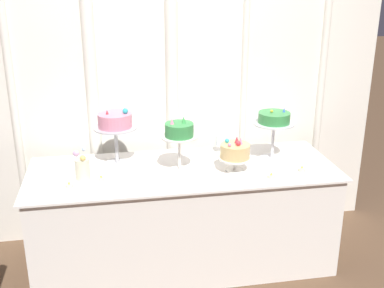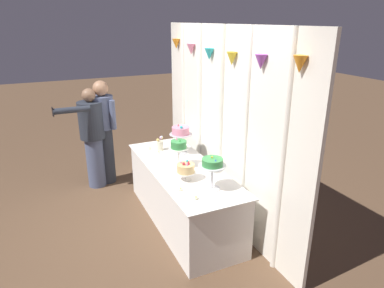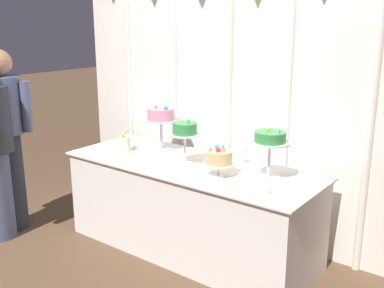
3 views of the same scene
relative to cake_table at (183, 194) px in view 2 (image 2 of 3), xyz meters
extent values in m
plane|color=brown|center=(0.00, -0.10, -0.37)|extent=(24.00, 24.00, 0.00)
cube|color=white|center=(0.00, 0.54, 0.83)|extent=(3.30, 0.04, 2.41)
cylinder|color=white|center=(-1.16, 0.52, 0.83)|extent=(0.06, 0.06, 2.41)
cylinder|color=white|center=(-0.60, 0.52, 0.83)|extent=(0.09, 0.09, 2.41)
cylinder|color=white|center=(0.00, 0.52, 0.83)|extent=(0.10, 0.10, 2.41)
cylinder|color=white|center=(0.57, 0.52, 0.83)|extent=(0.05, 0.05, 2.41)
cylinder|color=white|center=(1.21, 0.52, 0.83)|extent=(0.06, 0.06, 2.41)
cone|color=orange|center=(-1.34, 0.48, 1.74)|extent=(0.12, 0.12, 0.14)
cone|color=pink|center=(-0.81, 0.48, 1.70)|extent=(0.12, 0.12, 0.14)
cone|color=#2DB2B7|center=(-0.27, 0.48, 1.68)|extent=(0.12, 0.12, 0.14)
cone|color=yellow|center=(0.27, 0.48, 1.68)|extent=(0.12, 0.12, 0.14)
cone|color=purple|center=(0.81, 0.48, 1.70)|extent=(0.12, 0.12, 0.14)
cone|color=orange|center=(1.34, 0.48, 1.74)|extent=(0.12, 0.12, 0.14)
cube|color=white|center=(0.00, 0.00, -0.01)|extent=(2.07, 0.74, 0.73)
cube|color=white|center=(0.00, 0.00, 0.37)|extent=(2.12, 0.79, 0.01)
cylinder|color=#B2B2B7|center=(-0.45, 0.17, 0.38)|extent=(0.17, 0.17, 0.01)
cylinder|color=#B2B2B7|center=(-0.45, 0.17, 0.51)|extent=(0.03, 0.03, 0.25)
cylinder|color=#B2B2B7|center=(-0.45, 0.17, 0.64)|extent=(0.30, 0.30, 0.01)
cylinder|color=pink|center=(-0.45, 0.17, 0.70)|extent=(0.23, 0.23, 0.10)
sphere|color=#2DB2B7|center=(-0.37, 0.15, 0.76)|extent=(0.04, 0.04, 0.04)
cone|color=#DB333D|center=(-0.50, 0.16, 0.76)|extent=(0.02, 0.02, 0.03)
cylinder|color=silver|center=(-0.03, -0.03, 0.38)|extent=(0.13, 0.13, 0.01)
cylinder|color=silver|center=(-0.03, -0.03, 0.50)|extent=(0.02, 0.02, 0.23)
cylinder|color=silver|center=(-0.03, -0.03, 0.62)|extent=(0.25, 0.25, 0.01)
cylinder|color=#388E47|center=(-0.03, -0.03, 0.67)|extent=(0.19, 0.19, 0.09)
cone|color=green|center=(0.00, -0.03, 0.73)|extent=(0.03, 0.03, 0.04)
cone|color=pink|center=(-0.08, -0.04, 0.73)|extent=(0.03, 0.03, 0.04)
cylinder|color=silver|center=(0.34, -0.10, 0.38)|extent=(0.12, 0.12, 0.01)
cylinder|color=silver|center=(0.34, -0.10, 0.42)|extent=(0.02, 0.02, 0.08)
cylinder|color=silver|center=(0.34, -0.10, 0.47)|extent=(0.23, 0.23, 0.01)
cylinder|color=#DBB775|center=(0.34, -0.10, 0.52)|extent=(0.20, 0.20, 0.09)
cone|color=pink|center=(0.37, -0.10, 0.59)|extent=(0.03, 0.03, 0.05)
cone|color=#DB333D|center=(0.36, -0.07, 0.59)|extent=(0.03, 0.03, 0.05)
sphere|color=#2DB2B7|center=(0.29, -0.06, 0.58)|extent=(0.03, 0.03, 0.03)
sphere|color=pink|center=(0.29, -0.14, 0.58)|extent=(0.02, 0.02, 0.02)
sphere|color=#DB333D|center=(0.35, -0.13, 0.58)|extent=(0.03, 0.03, 0.03)
cylinder|color=silver|center=(0.66, 0.06, 0.38)|extent=(0.17, 0.17, 0.01)
cylinder|color=silver|center=(0.66, 0.06, 0.51)|extent=(0.02, 0.02, 0.26)
cylinder|color=silver|center=(0.66, 0.06, 0.64)|extent=(0.29, 0.29, 0.01)
cylinder|color=#388E47|center=(0.66, 0.06, 0.69)|extent=(0.22, 0.22, 0.07)
cone|color=blue|center=(0.73, 0.06, 0.74)|extent=(0.02, 0.02, 0.03)
sphere|color=yellow|center=(0.64, 0.07, 0.73)|extent=(0.02, 0.02, 0.02)
cylinder|color=silver|center=(0.32, 0.25, 0.37)|extent=(0.06, 0.06, 0.00)
cylinder|color=silver|center=(0.32, 0.25, 0.41)|extent=(0.01, 0.01, 0.06)
cylinder|color=silver|center=(0.32, 0.25, 0.47)|extent=(0.06, 0.06, 0.08)
cylinder|color=beige|center=(-0.67, -0.05, 0.44)|extent=(0.10, 0.10, 0.14)
sphere|color=silver|center=(-0.66, -0.03, 0.57)|extent=(0.03, 0.03, 0.03)
sphere|color=#CC9EC6|center=(-0.71, -0.02, 0.54)|extent=(0.04, 0.04, 0.04)
sphere|color=#E5C666|center=(-0.70, -0.01, 0.54)|extent=(0.03, 0.03, 0.03)
sphere|color=#E5C666|center=(-0.67, -0.08, 0.53)|extent=(0.04, 0.04, 0.04)
cylinder|color=beige|center=(-0.76, -0.17, 0.38)|extent=(0.05, 0.05, 0.02)
sphere|color=#F9CC4C|center=(-0.76, -0.17, 0.40)|extent=(0.01, 0.01, 0.01)
cylinder|color=beige|center=(-0.56, -0.11, 0.38)|extent=(0.04, 0.04, 0.02)
sphere|color=#F9CC4C|center=(-0.56, -0.11, 0.40)|extent=(0.01, 0.01, 0.01)
cylinder|color=beige|center=(0.55, -0.25, 0.38)|extent=(0.05, 0.05, 0.02)
sphere|color=#F9CC4C|center=(0.55, -0.25, 0.40)|extent=(0.01, 0.01, 0.01)
cylinder|color=beige|center=(0.79, -0.18, 0.38)|extent=(0.05, 0.05, 0.02)
sphere|color=#F9CC4C|center=(0.79, -0.18, 0.40)|extent=(0.01, 0.01, 0.01)
cylinder|color=#282D38|center=(-1.54, -0.64, 0.07)|extent=(0.33, 0.33, 0.89)
cylinder|color=#4C5675|center=(-1.54, -0.64, 0.77)|extent=(0.46, 0.46, 0.50)
sphere|color=#A37556|center=(-1.54, -0.64, 1.13)|extent=(0.23, 0.23, 0.23)
cube|color=#334284|center=(-1.54, -0.79, 0.79)|extent=(0.03, 0.03, 0.32)
cylinder|color=#4C5675|center=(-1.72, -0.75, 0.76)|extent=(0.08, 0.08, 0.44)
cylinder|color=#4C5675|center=(-1.37, -0.53, 0.76)|extent=(0.08, 0.08, 0.44)
cylinder|color=#4C5675|center=(-1.48, -0.83, 0.02)|extent=(0.30, 0.30, 0.78)
cylinder|color=#282D38|center=(-1.48, -0.83, 0.69)|extent=(0.41, 0.41, 0.55)
sphere|color=#846047|center=(-1.48, -0.83, 1.06)|extent=(0.20, 0.20, 0.20)
cylinder|color=#282D38|center=(-1.70, -0.80, 0.68)|extent=(0.08, 0.08, 0.49)
cylinder|color=#282D38|center=(-1.25, -1.10, 0.92)|extent=(0.08, 0.49, 0.08)
cube|color=black|center=(-1.25, -1.34, 0.92)|extent=(0.06, 0.02, 0.12)
camera|label=1|loc=(-0.47, -3.01, 1.65)|focal=44.69mm
camera|label=2|loc=(3.57, -1.50, 2.09)|focal=32.24mm
camera|label=3|loc=(2.13, -2.78, 1.50)|focal=43.25mm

